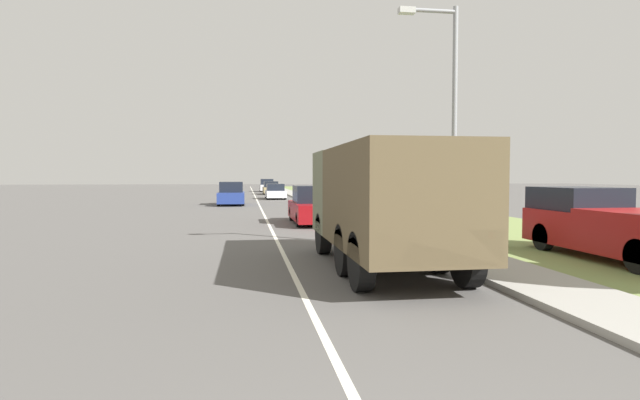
{
  "coord_description": "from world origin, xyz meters",
  "views": [
    {
      "loc": [
        -1.0,
        -1.1,
        2.1
      ],
      "look_at": [
        0.84,
        11.18,
        1.5
      ],
      "focal_mm": 28.0,
      "sensor_mm": 36.0,
      "label": 1
    }
  ],
  "objects_px": {
    "car_nearest_ahead": "(312,206)",
    "pickup_truck": "(610,225)",
    "car_fourth_ahead": "(271,188)",
    "lamp_post": "(447,104)",
    "military_truck": "(384,199)",
    "car_second_ahead": "(231,195)",
    "car_third_ahead": "(275,192)",
    "car_farthest_ahead": "(267,186)"
  },
  "relations": [
    {
      "from": "car_third_ahead",
      "to": "car_fourth_ahead",
      "type": "relative_size",
      "value": 1.02
    },
    {
      "from": "car_second_ahead",
      "to": "car_nearest_ahead",
      "type": "bearing_deg",
      "value": -75.18
    },
    {
      "from": "military_truck",
      "to": "car_farthest_ahead",
      "type": "relative_size",
      "value": 1.53
    },
    {
      "from": "car_nearest_ahead",
      "to": "car_farthest_ahead",
      "type": "xyz_separation_m",
      "value": [
        -0.05,
        45.77,
        0.01
      ]
    },
    {
      "from": "car_third_ahead",
      "to": "lamp_post",
      "type": "bearing_deg",
      "value": -85.14
    },
    {
      "from": "military_truck",
      "to": "lamp_post",
      "type": "bearing_deg",
      "value": 43.1
    },
    {
      "from": "car_nearest_ahead",
      "to": "car_farthest_ahead",
      "type": "height_order",
      "value": "car_farthest_ahead"
    },
    {
      "from": "car_nearest_ahead",
      "to": "lamp_post",
      "type": "height_order",
      "value": "lamp_post"
    },
    {
      "from": "military_truck",
      "to": "lamp_post",
      "type": "distance_m",
      "value": 4.17
    },
    {
      "from": "car_second_ahead",
      "to": "lamp_post",
      "type": "xyz_separation_m",
      "value": [
        6.54,
        -23.69,
        3.35
      ]
    },
    {
      "from": "car_nearest_ahead",
      "to": "lamp_post",
      "type": "bearing_deg",
      "value": -73.54
    },
    {
      "from": "car_third_ahead",
      "to": "car_second_ahead",
      "type": "bearing_deg",
      "value": -112.4
    },
    {
      "from": "pickup_truck",
      "to": "lamp_post",
      "type": "xyz_separation_m",
      "value": [
        -3.59,
        1.87,
        3.23
      ]
    },
    {
      "from": "car_fourth_ahead",
      "to": "car_farthest_ahead",
      "type": "xyz_separation_m",
      "value": [
        -0.05,
        9.83,
        0.09
      ]
    },
    {
      "from": "car_third_ahead",
      "to": "car_fourth_ahead",
      "type": "distance_m",
      "value": 11.89
    },
    {
      "from": "car_second_ahead",
      "to": "car_fourth_ahead",
      "type": "xyz_separation_m",
      "value": [
        3.95,
        20.99,
        -0.07
      ]
    },
    {
      "from": "military_truck",
      "to": "car_nearest_ahead",
      "type": "distance_m",
      "value": 11.05
    },
    {
      "from": "car_nearest_ahead",
      "to": "lamp_post",
      "type": "distance_m",
      "value": 9.71
    },
    {
      "from": "military_truck",
      "to": "car_second_ahead",
      "type": "height_order",
      "value": "military_truck"
    },
    {
      "from": "car_second_ahead",
      "to": "car_farthest_ahead",
      "type": "distance_m",
      "value": 31.07
    },
    {
      "from": "car_nearest_ahead",
      "to": "car_second_ahead",
      "type": "relative_size",
      "value": 1.06
    },
    {
      "from": "car_nearest_ahead",
      "to": "pickup_truck",
      "type": "relative_size",
      "value": 0.93
    },
    {
      "from": "car_second_ahead",
      "to": "car_fourth_ahead",
      "type": "height_order",
      "value": "car_second_ahead"
    },
    {
      "from": "car_nearest_ahead",
      "to": "car_second_ahead",
      "type": "height_order",
      "value": "car_second_ahead"
    },
    {
      "from": "car_fourth_ahead",
      "to": "pickup_truck",
      "type": "distance_m",
      "value": 46.97
    },
    {
      "from": "car_third_ahead",
      "to": "car_farthest_ahead",
      "type": "distance_m",
      "value": 21.72
    },
    {
      "from": "car_nearest_ahead",
      "to": "lamp_post",
      "type": "xyz_separation_m",
      "value": [
        2.58,
        -8.74,
        3.35
      ]
    },
    {
      "from": "car_fourth_ahead",
      "to": "lamp_post",
      "type": "xyz_separation_m",
      "value": [
        2.59,
        -44.68,
        3.42
      ]
    },
    {
      "from": "military_truck",
      "to": "pickup_truck",
      "type": "relative_size",
      "value": 1.27
    },
    {
      "from": "car_fourth_ahead",
      "to": "lamp_post",
      "type": "relative_size",
      "value": 0.68
    },
    {
      "from": "car_nearest_ahead",
      "to": "car_farthest_ahead",
      "type": "distance_m",
      "value": 45.77
    },
    {
      "from": "lamp_post",
      "to": "car_nearest_ahead",
      "type": "bearing_deg",
      "value": 106.46
    },
    {
      "from": "car_third_ahead",
      "to": "car_farthest_ahead",
      "type": "xyz_separation_m",
      "value": [
        0.15,
        21.72,
        0.13
      ]
    },
    {
      "from": "military_truck",
      "to": "car_farthest_ahead",
      "type": "bearing_deg",
      "value": 90.21
    },
    {
      "from": "car_second_ahead",
      "to": "pickup_truck",
      "type": "relative_size",
      "value": 0.87
    },
    {
      "from": "car_nearest_ahead",
      "to": "pickup_truck",
      "type": "xyz_separation_m",
      "value": [
        6.17,
        -10.62,
        0.12
      ]
    },
    {
      "from": "military_truck",
      "to": "car_fourth_ahead",
      "type": "height_order",
      "value": "military_truck"
    },
    {
      "from": "military_truck",
      "to": "pickup_truck",
      "type": "distance_m",
      "value": 6.07
    },
    {
      "from": "car_fourth_ahead",
      "to": "lamp_post",
      "type": "bearing_deg",
      "value": -86.69
    },
    {
      "from": "car_fourth_ahead",
      "to": "car_farthest_ahead",
      "type": "height_order",
      "value": "car_farthest_ahead"
    },
    {
      "from": "car_nearest_ahead",
      "to": "car_fourth_ahead",
      "type": "relative_size",
      "value": 1.09
    },
    {
      "from": "lamp_post",
      "to": "military_truck",
      "type": "bearing_deg",
      "value": -136.9
    }
  ]
}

